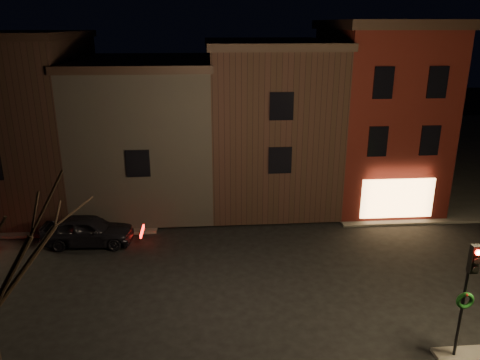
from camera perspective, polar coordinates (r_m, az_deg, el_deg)
name	(u,v)px	position (r m, az deg, el deg)	size (l,w,h in m)	color
ground	(263,279)	(20.52, 2.88, -12.02)	(120.00, 120.00, 0.00)	black
sidewalk_far_right	(463,150)	(44.90, 25.58, 3.35)	(30.00, 30.00, 0.12)	#2D2B28
corner_building	(378,112)	(29.35, 16.44, 7.93)	(6.50, 8.50, 10.50)	#45100C
row_building_a	(267,120)	(28.83, 3.34, 7.33)	(7.30, 10.30, 9.40)	black
row_building_b	(148,130)	(28.86, -11.17, 6.00)	(7.80, 10.30, 8.40)	black
row_building_c	(22,120)	(30.42, -25.04, 6.70)	(7.30, 10.30, 9.90)	black
traffic_signal	(468,284)	(16.31, 26.06, -11.35)	(0.58, 0.38, 4.05)	black
parked_car_a	(88,230)	(24.34, -18.06, -5.84)	(1.78, 4.42, 1.51)	black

